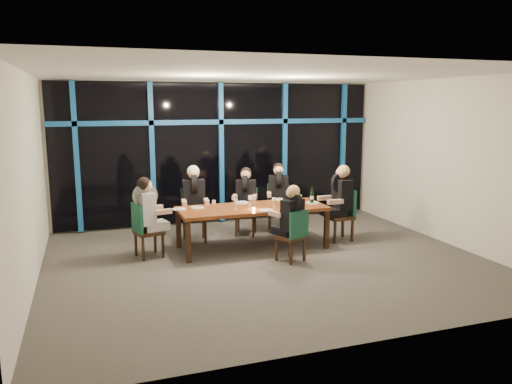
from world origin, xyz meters
TOP-DOWN VIEW (x-y plane):
  - room at (0.00, 0.00)m, footprint 7.04×7.00m
  - window_wall at (0.01, 2.93)m, footprint 6.86×0.43m
  - dining_table at (0.00, 0.80)m, footprint 2.60×1.00m
  - chair_far_left at (-0.87, 1.66)m, footprint 0.50×0.50m
  - chair_far_mid at (0.20, 1.78)m, footprint 0.56×0.56m
  - chair_far_right at (0.90, 1.86)m, footprint 0.55×0.55m
  - chair_end_left at (-1.88, 0.85)m, footprint 0.52×0.52m
  - chair_end_right at (1.79, 0.76)m, footprint 0.45×0.45m
  - chair_near_mid at (0.39, -0.17)m, footprint 0.53×0.53m
  - diner_far_left at (-0.88, 1.57)m, footprint 0.51×0.63m
  - diner_far_mid at (0.17, 1.71)m, footprint 0.57×0.62m
  - diner_far_right at (0.88, 1.78)m, footprint 0.56×0.64m
  - diner_end_left at (-1.81, 0.86)m, footprint 0.62×0.53m
  - diner_end_right at (1.71, 0.76)m, footprint 0.60×0.48m
  - diner_near_mid at (0.36, -0.10)m, footprint 0.54×0.59m
  - plate_far_left at (-0.94, 1.01)m, footprint 0.24×0.24m
  - plate_far_mid at (-0.07, 1.20)m, footprint 0.24×0.24m
  - plate_far_right at (0.70, 1.25)m, footprint 0.24×0.24m
  - plate_end_left at (-1.26, 1.00)m, footprint 0.24×0.24m
  - plate_end_right at (1.14, 0.76)m, footprint 0.24×0.24m
  - plate_near_mid at (0.13, 0.41)m, footprint 0.24×0.24m
  - wine_bottle at (1.12, 0.73)m, footprint 0.07×0.07m
  - water_pitcher at (0.76, 0.55)m, footprint 0.13×0.12m
  - tea_light at (-0.04, 0.59)m, footprint 0.05×0.05m
  - wine_glass_a at (-0.33, 0.71)m, footprint 0.07×0.07m
  - wine_glass_b at (0.01, 0.97)m, footprint 0.07×0.07m
  - wine_glass_c at (0.37, 0.72)m, footprint 0.06×0.06m
  - wine_glass_d at (-0.69, 0.82)m, footprint 0.06×0.06m
  - wine_glass_e at (0.82, 0.95)m, footprint 0.06×0.06m

SIDE VIEW (x-z plane):
  - chair_near_mid at x=0.39m, z-range 0.05..0.91m
  - chair_far_mid at x=0.20m, z-range 0.05..0.96m
  - chair_end_left at x=-1.88m, z-range 0.05..0.98m
  - chair_far_right at x=0.90m, z-range 0.05..0.99m
  - chair_far_left at x=-0.87m, z-range 0.06..1.03m
  - chair_end_right at x=1.79m, z-range 0.06..1.03m
  - dining_table at x=0.00m, z-range 0.31..1.06m
  - plate_far_left at x=-0.94m, z-range 0.75..0.76m
  - plate_far_mid at x=-0.07m, z-range 0.75..0.76m
  - plate_far_right at x=0.70m, z-range 0.75..0.76m
  - plate_end_left at x=-1.26m, z-range 0.75..0.76m
  - plate_end_right at x=1.14m, z-range 0.75..0.76m
  - plate_near_mid at x=0.13m, z-range 0.75..0.76m
  - tea_light at x=-0.04m, z-range 0.75..0.78m
  - diner_near_mid at x=0.36m, z-range 0.41..1.25m
  - water_pitcher at x=0.76m, z-range 0.75..0.97m
  - wine_glass_c at x=0.37m, z-range 0.79..0.94m
  - diner_far_mid at x=0.17m, z-range 0.43..1.31m
  - wine_glass_d at x=-0.69m, z-range 0.79..0.95m
  - wine_bottle at x=1.12m, z-range 0.71..1.02m
  - wine_glass_e at x=0.82m, z-range 0.79..0.96m
  - wine_glass_a at x=-0.33m, z-range 0.79..0.96m
  - wine_glass_b at x=0.01m, z-range 0.79..0.97m
  - diner_end_left at x=-1.81m, z-range 0.44..1.34m
  - diner_far_right at x=0.88m, z-range 0.44..1.35m
  - diner_far_left at x=-0.88m, z-range 0.45..1.40m
  - diner_end_right at x=1.71m, z-range 0.46..1.40m
  - window_wall at x=0.01m, z-range 0.08..3.02m
  - room at x=0.00m, z-range 0.51..3.53m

